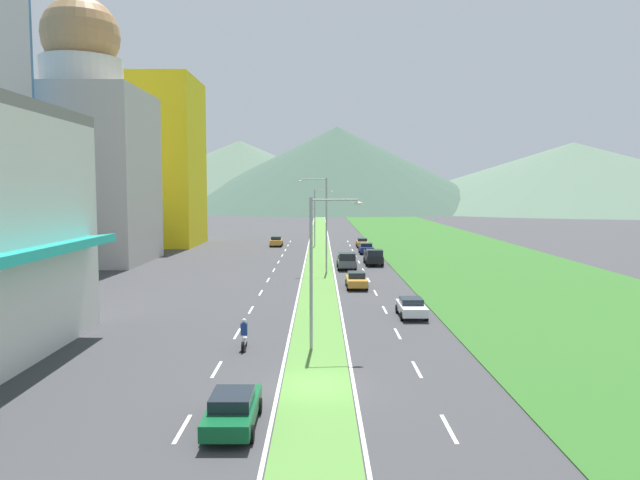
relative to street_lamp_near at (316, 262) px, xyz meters
name	(u,v)px	position (x,y,z in m)	size (l,w,h in m)	color
ground_plane	(315,387)	(-0.01, -6.38, -5.05)	(600.00, 600.00, 0.00)	#38383A
grass_median	(318,252)	(-0.01, 53.62, -5.02)	(3.20, 240.00, 0.06)	#518438
grass_verge_right	(458,252)	(20.59, 53.62, -5.02)	(24.00, 240.00, 0.06)	#2D6023
lane_dash_left_2	(181,429)	(-5.11, -11.26, -5.04)	(0.16, 2.80, 0.01)	silver
lane_dash_left_3	(216,369)	(-5.11, -3.69, -5.04)	(0.16, 2.80, 0.01)	silver
lane_dash_left_4	(236,334)	(-5.11, 3.87, -5.04)	(0.16, 2.80, 0.01)	silver
lane_dash_left_5	(250,310)	(-5.11, 11.43, -5.04)	(0.16, 2.80, 0.01)	silver
lane_dash_left_6	(260,293)	(-5.11, 19.00, -5.04)	(0.16, 2.80, 0.01)	silver
lane_dash_left_7	(267,280)	(-5.11, 26.56, -5.04)	(0.16, 2.80, 0.01)	silver
lane_dash_left_8	(273,270)	(-5.11, 34.12, -5.04)	(0.16, 2.80, 0.01)	silver
lane_dash_left_9	(277,262)	(-5.11, 41.69, -5.04)	(0.16, 2.80, 0.01)	silver
lane_dash_left_10	(281,255)	(-5.11, 49.25, -5.04)	(0.16, 2.80, 0.01)	silver
lane_dash_left_11	(284,250)	(-5.11, 56.81, -5.04)	(0.16, 2.80, 0.01)	silver
lane_dash_left_12	(287,245)	(-5.11, 64.38, -5.04)	(0.16, 2.80, 0.01)	silver
lane_dash_left_13	(289,241)	(-5.11, 71.94, -5.04)	(0.16, 2.80, 0.01)	silver
lane_dash_right_2	(448,428)	(5.09, -11.26, -5.04)	(0.16, 2.80, 0.01)	silver
lane_dash_right_3	(416,369)	(5.09, -3.69, -5.04)	(0.16, 2.80, 0.01)	silver
lane_dash_right_4	(397,334)	(5.09, 3.87, -5.04)	(0.16, 2.80, 0.01)	silver
lane_dash_right_5	(384,310)	(5.09, 11.43, -5.04)	(0.16, 2.80, 0.01)	silver
lane_dash_right_6	(374,293)	(5.09, 19.00, -5.04)	(0.16, 2.80, 0.01)	silver
lane_dash_right_7	(368,280)	(5.09, 26.56, -5.04)	(0.16, 2.80, 0.01)	silver
lane_dash_right_8	(362,270)	(5.09, 34.12, -5.04)	(0.16, 2.80, 0.01)	silver
lane_dash_right_9	(358,262)	(5.09, 41.69, -5.04)	(0.16, 2.80, 0.01)	silver
lane_dash_right_10	(354,255)	(5.09, 49.25, -5.04)	(0.16, 2.80, 0.01)	silver
lane_dash_right_11	(351,250)	(5.09, 56.81, -5.04)	(0.16, 2.80, 0.01)	silver
lane_dash_right_12	(349,245)	(5.09, 64.38, -5.04)	(0.16, 2.80, 0.01)	silver
lane_dash_right_13	(347,241)	(5.09, 71.94, -5.04)	(0.16, 2.80, 0.01)	silver
edge_line_median_left	(306,252)	(-1.76, 53.62, -5.04)	(0.16, 240.00, 0.01)	silver
edge_line_median_right	(330,252)	(1.74, 53.62, -5.04)	(0.16, 240.00, 0.01)	silver
domed_building	(83,153)	(-29.20, 41.54, 8.70)	(15.19, 15.19, 32.61)	#B7B2A8
midrise_colored	(151,163)	(-27.52, 65.51, 8.56)	(15.12, 15.12, 27.22)	yellow
hill_far_left	(239,174)	(-40.53, 271.40, 11.94)	(160.95, 160.95, 33.98)	#516B56
hill_far_center	(336,168)	(7.95, 241.67, 13.95)	(153.76, 153.76, 37.99)	#3D5647
hill_far_right	(571,176)	(117.77, 245.82, 10.50)	(200.22, 200.22, 31.10)	#516B56
street_lamp_near	(316,262)	(0.00, 0.00, 0.00)	(3.00, 0.48, 8.71)	#99999E
street_lamp_mid	(322,219)	(0.54, 31.60, 0.90)	(3.13, 0.46, 10.42)	#99999E
street_lamp_far	(316,214)	(-0.36, 63.20, 0.25)	(3.08, 0.41, 9.18)	#99999E
car_0	(232,409)	(-3.19, -11.14, -4.32)	(1.93, 4.57, 1.42)	#0C5128
car_1	(355,280)	(3.55, 21.62, -4.29)	(1.95, 4.33, 1.49)	#C6842D
car_2	(410,307)	(6.75, 9.00, -4.35)	(1.93, 4.14, 1.34)	silver
car_3	(275,241)	(-6.92, 62.85, -4.24)	(1.98, 4.02, 1.60)	#C6842D
car_4	(365,248)	(6.78, 51.83, -4.28)	(2.03, 4.26, 1.50)	navy
car_5	(361,243)	(6.89, 61.42, -4.31)	(1.86, 4.42, 1.42)	#C6842D
pickup_truck_0	(373,257)	(6.69, 38.80, -4.07)	(2.18, 5.40, 2.00)	black
pickup_truck_1	(346,261)	(3.23, 34.95, -4.07)	(2.18, 5.40, 2.00)	#515459
motorcycle_rider	(243,337)	(-4.18, 0.17, -4.30)	(0.36, 2.00, 1.80)	black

